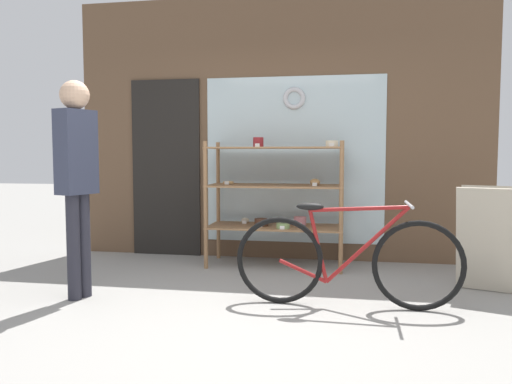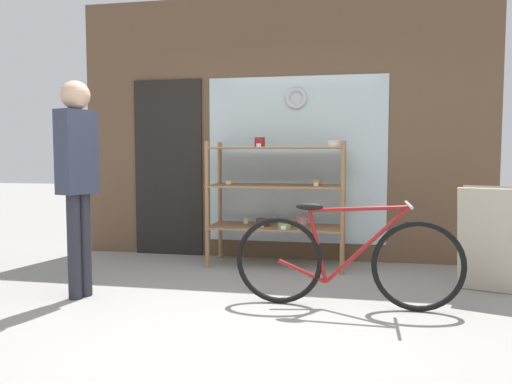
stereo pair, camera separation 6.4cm
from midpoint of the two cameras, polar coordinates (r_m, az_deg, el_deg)
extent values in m
plane|color=gray|center=(3.74, -3.06, -14.69)|extent=(30.00, 30.00, 0.00)
cube|color=brown|center=(5.83, 2.14, 7.28)|extent=(4.78, 0.08, 3.03)
cube|color=silver|center=(5.75, 4.04, 3.66)|extent=(2.04, 0.02, 1.90)
cube|color=black|center=(6.10, -10.53, 2.70)|extent=(0.84, 0.03, 2.10)
torus|color=#B7B7BC|center=(5.76, 4.06, 10.64)|extent=(0.26, 0.06, 0.26)
cylinder|color=#8E6642|center=(5.31, -6.13, -1.52)|extent=(0.04, 0.04, 1.35)
cylinder|color=#8E6642|center=(5.10, 9.36, -1.80)|extent=(0.04, 0.04, 1.35)
cylinder|color=#8E6642|center=(5.82, -4.66, -0.99)|extent=(0.04, 0.04, 1.35)
cylinder|color=#8E6642|center=(5.63, 9.43, -1.22)|extent=(0.04, 0.04, 1.35)
cube|color=#8E6642|center=(5.45, 1.88, -3.99)|extent=(1.46, 0.58, 0.02)
cube|color=#8E6642|center=(5.40, 1.89, 0.72)|extent=(1.46, 0.58, 0.02)
cube|color=#8E6642|center=(5.39, 1.90, 5.07)|extent=(1.46, 0.58, 0.02)
cylinder|color=#422619|center=(5.43, 0.27, -3.48)|extent=(0.15, 0.15, 0.08)
cube|color=white|center=(5.35, 0.11, -3.84)|extent=(0.05, 0.00, 0.04)
torus|color=tan|center=(5.55, -3.53, 1.07)|extent=(0.12, 0.12, 0.03)
cube|color=white|center=(5.48, -3.70, 1.05)|extent=(0.05, 0.00, 0.04)
cylinder|color=beige|center=(5.34, 8.32, 5.48)|extent=(0.13, 0.13, 0.07)
cube|color=white|center=(5.27, 8.29, 5.33)|extent=(0.05, 0.00, 0.04)
ellipsoid|color=#AD7F4C|center=(5.30, 6.42, 1.13)|extent=(0.11, 0.09, 0.07)
cube|color=white|center=(5.24, 6.37, 0.88)|extent=(0.05, 0.00, 0.04)
cylinder|color=pink|center=(5.53, 4.72, -3.30)|extent=(0.14, 0.14, 0.09)
cube|color=white|center=(5.46, 4.64, -3.69)|extent=(0.05, 0.00, 0.04)
cylinder|color=#7A995B|center=(5.27, 2.76, -3.87)|extent=(0.14, 0.14, 0.05)
cube|color=white|center=(5.20, 2.65, -4.10)|extent=(0.05, 0.00, 0.04)
cylinder|color=maroon|center=(5.34, -0.08, 5.72)|extent=(0.11, 0.11, 0.10)
cube|color=white|center=(5.28, -0.21, 5.38)|extent=(0.05, 0.00, 0.04)
ellipsoid|color=beige|center=(5.66, -1.57, -3.26)|extent=(0.09, 0.07, 0.06)
cube|color=white|center=(5.61, -1.68, -3.46)|extent=(0.05, 0.00, 0.04)
torus|color=black|center=(4.10, 2.25, -7.80)|extent=(0.71, 0.05, 0.71)
torus|color=black|center=(4.09, 17.65, -8.04)|extent=(0.71, 0.05, 0.71)
cylinder|color=maroon|center=(4.03, 12.10, -5.97)|extent=(0.65, 0.04, 0.64)
cylinder|color=maroon|center=(3.99, 11.19, -1.89)|extent=(0.76, 0.04, 0.07)
cylinder|color=maroon|center=(4.04, 6.67, -6.16)|extent=(0.17, 0.03, 0.58)
cylinder|color=maroon|center=(4.10, 4.91, -8.98)|extent=(0.39, 0.04, 0.19)
ellipsoid|color=black|center=(4.00, 5.74, -1.66)|extent=(0.22, 0.09, 0.06)
cylinder|color=#B2B2B7|center=(4.01, 16.65, -1.38)|extent=(0.03, 0.46, 0.02)
cube|color=#B2A893|center=(4.79, 24.62, -5.05)|extent=(0.55, 0.36, 0.93)
cube|color=#B2A893|center=(4.97, 24.79, -4.73)|extent=(0.55, 0.36, 0.93)
cylinder|color=#282833|center=(4.53, -19.46, -5.76)|extent=(0.11, 0.11, 0.89)
cylinder|color=#282833|center=(4.46, -20.53, -5.95)|extent=(0.11, 0.11, 0.89)
cube|color=#33384C|center=(4.43, -20.26, 4.30)|extent=(0.28, 0.36, 0.70)
sphere|color=tan|center=(4.45, -20.42, 10.36)|extent=(0.24, 0.24, 0.24)
camera|label=1|loc=(0.03, -90.43, -0.03)|focal=35.00mm
camera|label=2|loc=(0.03, 89.57, 0.03)|focal=35.00mm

